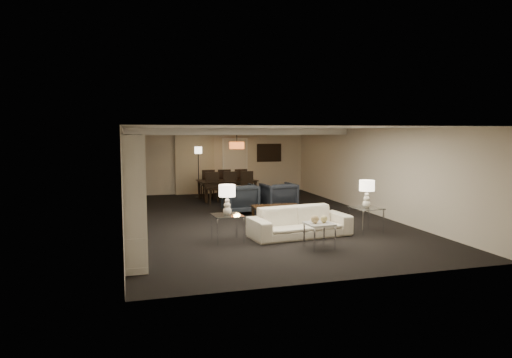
{
  "coord_description": "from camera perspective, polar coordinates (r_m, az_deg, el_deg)",
  "views": [
    {
      "loc": [
        -3.42,
        -12.02,
        2.41
      ],
      "look_at": [
        0.0,
        0.0,
        1.1
      ],
      "focal_mm": 32.0,
      "sensor_mm": 36.0,
      "label": 1
    }
  ],
  "objects": [
    {
      "name": "floor",
      "position": [
        12.73,
        -0.0,
        -4.93
      ],
      "size": [
        11.0,
        11.0,
        0.0
      ],
      "primitive_type": "plane",
      "color": "black",
      "rests_on": "ground"
    },
    {
      "name": "ceiling",
      "position": [
        12.5,
        -0.0,
        6.4
      ],
      "size": [
        7.0,
        11.0,
        0.02
      ],
      "primitive_type": "cube",
      "color": "silver",
      "rests_on": "ground"
    },
    {
      "name": "wall_back",
      "position": [
        17.89,
        -4.84,
        2.25
      ],
      "size": [
        7.0,
        0.02,
        2.5
      ],
      "primitive_type": "cube",
      "color": "beige",
      "rests_on": "ground"
    },
    {
      "name": "wall_front",
      "position": [
        7.45,
        11.68,
        -3.1
      ],
      "size": [
        7.0,
        0.02,
        2.5
      ],
      "primitive_type": "cube",
      "color": "beige",
      "rests_on": "ground"
    },
    {
      "name": "wall_left",
      "position": [
        12.07,
        -16.19,
        0.23
      ],
      "size": [
        0.02,
        11.0,
        2.5
      ],
      "primitive_type": "cube",
      "color": "beige",
      "rests_on": "ground"
    },
    {
      "name": "wall_right",
      "position": [
        13.92,
        14.0,
        1.03
      ],
      "size": [
        0.02,
        11.0,
        2.5
      ],
      "primitive_type": "cube",
      "color": "beige",
      "rests_on": "ground"
    },
    {
      "name": "ceiling_soffit",
      "position": [
        15.89,
        -3.48,
        5.94
      ],
      "size": [
        7.0,
        4.0,
        0.2
      ],
      "primitive_type": "cube",
      "color": "silver",
      "rests_on": "ceiling"
    },
    {
      "name": "curtains",
      "position": [
        17.66,
        -7.65,
        2.01
      ],
      "size": [
        1.5,
        0.12,
        2.4
      ],
      "primitive_type": "cube",
      "color": "beige",
      "rests_on": "wall_back"
    },
    {
      "name": "door",
      "position": [
        18.02,
        -2.63,
        1.65
      ],
      "size": [
        0.9,
        0.05,
        2.1
      ],
      "primitive_type": "cube",
      "color": "silver",
      "rests_on": "wall_back"
    },
    {
      "name": "painting",
      "position": [
        18.35,
        1.64,
        3.3
      ],
      "size": [
        0.95,
        0.04,
        0.65
      ],
      "primitive_type": "cube",
      "color": "#142D38",
      "rests_on": "wall_back"
    },
    {
      "name": "media_unit",
      "position": [
        9.5,
        -15.08,
        -1.7
      ],
      "size": [
        0.38,
        3.4,
        2.35
      ],
      "primitive_type": null,
      "color": "white",
      "rests_on": "wall_left"
    },
    {
      "name": "pendant_light",
      "position": [
        15.97,
        -2.41,
        4.22
      ],
      "size": [
        0.52,
        0.52,
        0.24
      ],
      "primitive_type": "cylinder",
      "color": "#D8591E",
      "rests_on": "ceiling_soffit"
    },
    {
      "name": "sofa",
      "position": [
        10.55,
        5.5,
        -5.37
      ],
      "size": [
        2.41,
        1.17,
        0.68
      ],
      "primitive_type": "imported",
      "rotation": [
        0.0,
        0.0,
        0.12
      ],
      "color": "beige",
      "rests_on": "floor"
    },
    {
      "name": "coffee_table",
      "position": [
        12.05,
        2.71,
        -4.46
      ],
      "size": [
        1.3,
        0.78,
        0.46
      ],
      "primitive_type": null,
      "rotation": [
        0.0,
        0.0,
        -0.03
      ],
      "color": "black",
      "rests_on": "floor"
    },
    {
      "name": "armchair_left",
      "position": [
        13.46,
        -2.03,
        -2.47
      ],
      "size": [
        0.99,
        1.02,
        0.86
      ],
      "primitive_type": "imported",
      "rotation": [
        0.0,
        0.0,
        3.22
      ],
      "color": "black",
      "rests_on": "floor"
    },
    {
      "name": "armchair_right",
      "position": [
        13.79,
        2.82,
        -2.27
      ],
      "size": [
        1.0,
        1.03,
        0.86
      ],
      "primitive_type": "imported",
      "rotation": [
        0.0,
        0.0,
        3.23
      ],
      "color": "black",
      "rests_on": "floor"
    },
    {
      "name": "side_table_left",
      "position": [
        10.07,
        -3.6,
        -6.14
      ],
      "size": [
        0.66,
        0.66,
        0.59
      ],
      "primitive_type": null,
      "rotation": [
        0.0,
        0.0,
        0.04
      ],
      "color": "white",
      "rests_on": "floor"
    },
    {
      "name": "side_table_right",
      "position": [
        11.28,
        13.59,
        -4.98
      ],
      "size": [
        0.71,
        0.71,
        0.59
      ],
      "primitive_type": null,
      "rotation": [
        0.0,
        0.0,
        0.12
      ],
      "color": "silver",
      "rests_on": "floor"
    },
    {
      "name": "table_lamp_left",
      "position": [
        9.96,
        -3.62,
        -2.61
      ],
      "size": [
        0.39,
        0.39,
        0.66
      ],
      "primitive_type": null,
      "rotation": [
        0.0,
        0.0,
        -0.1
      ],
      "color": "beige",
      "rests_on": "side_table_left"
    },
    {
      "name": "table_lamp_right",
      "position": [
        11.18,
        13.67,
        -1.83
      ],
      "size": [
        0.38,
        0.38,
        0.66
      ],
      "primitive_type": null,
      "rotation": [
        0.0,
        0.0,
        -0.05
      ],
      "color": "white",
      "rests_on": "side_table_right"
    },
    {
      "name": "marble_table",
      "position": [
        9.57,
        7.91,
        -7.02
      ],
      "size": [
        0.57,
        0.57,
        0.53
      ],
      "primitive_type": null,
      "rotation": [
        0.0,
        0.0,
        0.08
      ],
      "color": "white",
      "rests_on": "floor"
    },
    {
      "name": "gold_gourd_a",
      "position": [
        9.46,
        7.38,
        -5.0
      ],
      "size": [
        0.17,
        0.17,
        0.17
      ],
      "primitive_type": "sphere",
      "color": "tan",
      "rests_on": "marble_table"
    },
    {
      "name": "gold_gourd_b",
      "position": [
        9.54,
        8.49,
        -4.99
      ],
      "size": [
        0.15,
        0.15,
        0.15
      ],
      "primitive_type": "sphere",
      "color": "tan",
      "rests_on": "marble_table"
    },
    {
      "name": "television",
      "position": [
        10.06,
        -14.95,
        -1.78
      ],
      "size": [
        1.17,
        0.15,
        0.68
      ],
      "primitive_type": "imported",
      "rotation": [
        0.0,
        0.0,
        1.57
      ],
      "color": "black",
      "rests_on": "media_unit"
    },
    {
      "name": "vase_blue",
      "position": [
        8.33,
        -14.95,
        -2.98
      ],
      "size": [
        0.16,
        0.16,
        0.17
      ],
      "primitive_type": "imported",
      "color": "#273DAC",
      "rests_on": "media_unit"
    },
    {
      "name": "vase_amber",
      "position": [
        8.94,
        -15.11,
        0.84
      ],
      "size": [
        0.16,
        0.16,
        0.16
      ],
      "primitive_type": "imported",
      "color": "gold",
      "rests_on": "media_unit"
    },
    {
      "name": "floor_speaker",
      "position": [
        10.68,
        -14.5,
        -3.89
      ],
      "size": [
        0.17,
        0.17,
        1.23
      ],
      "primitive_type": "cube",
      "rotation": [
        0.0,
        0.0,
        0.38
      ],
      "color": "black",
      "rests_on": "floor"
    },
    {
      "name": "dining_table",
      "position": [
        16.07,
        -3.6,
        -1.39
      ],
      "size": [
        2.08,
        1.28,
        0.7
      ],
      "primitive_type": "imported",
      "rotation": [
        0.0,
        0.0,
        0.09
      ],
      "color": "black",
      "rests_on": "floor"
    },
    {
      "name": "chair_nl",
      "position": [
        15.3,
        -5.28,
        -1.13
      ],
      "size": [
        0.53,
        0.53,
        1.04
      ],
      "primitive_type": null,
      "rotation": [
        0.0,
        0.0,
        0.1
      ],
      "color": "black",
      "rests_on": "floor"
    },
    {
      "name": "chair_nm",
      "position": [
        15.42,
        -3.08,
        -1.06
      ],
      "size": [
        0.5,
        0.5,
        1.04
      ],
      "primitive_type": null,
      "rotation": [
        0.0,
        0.0,
        -0.03
      ],
      "color": "black",
      "rests_on": "floor"
    },
    {
      "name": "chair_nr",
      "position": [
        15.56,
        -0.93,
        -0.99
      ],
      "size": [
        0.51,
        0.51,
        1.04
      ],
      "primitive_type": null,
      "rotation": [
        0.0,
        0.0,
        0.06
      ],
      "color": "black",
      "rests_on": "floor"
    },
    {
      "name": "chair_fl",
      "position": [
        16.57,
        -6.11,
        -0.59
      ],
      "size": [
        0.5,
        0.5,
        1.04
      ],
      "primitive_type": null,
      "rotation": [
        0.0,
        0.0,
        3.18
      ],
      "color": "black",
      "rests_on": "floor"
    },
    {
      "name": "chair_fm",
      "position": [
        16.68,
        -4.08,
        -0.53
      ],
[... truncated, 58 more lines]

